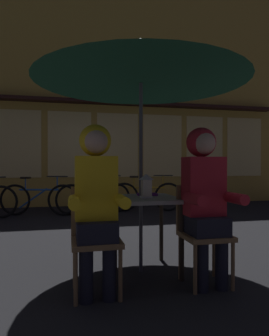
# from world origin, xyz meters

# --- Properties ---
(ground_plane) EXTENTS (60.00, 60.00, 0.00)m
(ground_plane) POSITION_xyz_m (0.00, 0.00, 0.00)
(ground_plane) COLOR black
(cafe_table) EXTENTS (0.72, 0.72, 0.74)m
(cafe_table) POSITION_xyz_m (0.00, 0.00, 0.64)
(cafe_table) COLOR #B2AD9E
(cafe_table) RESTS_ON ground_plane
(patio_umbrella) EXTENTS (2.10, 2.10, 2.31)m
(patio_umbrella) POSITION_xyz_m (0.00, 0.00, 2.06)
(patio_umbrella) COLOR #4C4C51
(patio_umbrella) RESTS_ON ground_plane
(lantern) EXTENTS (0.11, 0.11, 0.23)m
(lantern) POSITION_xyz_m (0.04, -0.07, 0.86)
(lantern) COLOR white
(lantern) RESTS_ON cafe_table
(chair_left) EXTENTS (0.40, 0.40, 0.87)m
(chair_left) POSITION_xyz_m (-0.48, -0.37, 0.49)
(chair_left) COLOR olive
(chair_left) RESTS_ON ground_plane
(chair_right) EXTENTS (0.40, 0.40, 0.87)m
(chair_right) POSITION_xyz_m (0.48, -0.37, 0.49)
(chair_right) COLOR olive
(chair_right) RESTS_ON ground_plane
(person_left_hooded) EXTENTS (0.45, 0.56, 1.40)m
(person_left_hooded) POSITION_xyz_m (-0.48, -0.43, 0.85)
(person_left_hooded) COLOR black
(person_left_hooded) RESTS_ON ground_plane
(person_right_hooded) EXTENTS (0.45, 0.56, 1.40)m
(person_right_hooded) POSITION_xyz_m (0.48, -0.43, 0.85)
(person_right_hooded) COLOR black
(person_right_hooded) RESTS_ON ground_plane
(shopfront_building) EXTENTS (10.00, 0.93, 6.20)m
(shopfront_building) POSITION_xyz_m (0.59, 5.39, 3.09)
(shopfront_building) COLOR gold
(shopfront_building) RESTS_ON ground_plane
(bicycle_second) EXTENTS (1.64, 0.44, 0.84)m
(bicycle_second) POSITION_xyz_m (-1.31, 3.73, 0.35)
(bicycle_second) COLOR black
(bicycle_second) RESTS_ON ground_plane
(bicycle_third) EXTENTS (1.67, 0.32, 0.84)m
(bicycle_third) POSITION_xyz_m (-0.15, 3.74, 0.35)
(bicycle_third) COLOR black
(bicycle_third) RESTS_ON ground_plane
(bicycle_fourth) EXTENTS (1.66, 0.39, 0.84)m
(bicycle_fourth) POSITION_xyz_m (1.06, 3.83, 0.35)
(bicycle_fourth) COLOR black
(bicycle_fourth) RESTS_ON ground_plane
(book) EXTENTS (0.21, 0.16, 0.02)m
(book) POSITION_xyz_m (0.10, 0.15, 0.75)
(book) COLOR #661E7A
(book) RESTS_ON cafe_table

